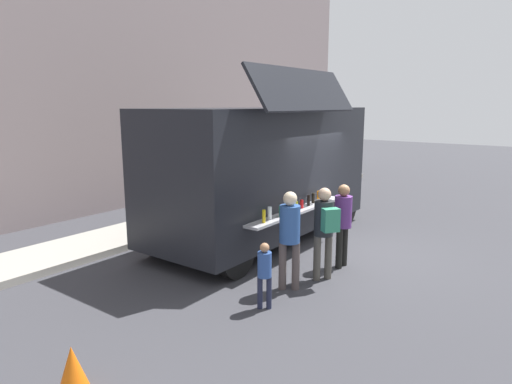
% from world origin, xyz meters
% --- Properties ---
extents(ground_plane, '(60.00, 60.00, 0.00)m').
position_xyz_m(ground_plane, '(0.00, 0.00, 0.00)').
color(ground_plane, '#38383D').
extents(curb_strip, '(28.00, 1.60, 0.15)m').
position_xyz_m(curb_strip, '(-4.45, 4.58, 0.07)').
color(curb_strip, '#9E998E').
rests_on(curb_strip, ground).
extents(food_truck_main, '(6.10, 2.96, 3.87)m').
position_xyz_m(food_truck_main, '(-0.45, 1.96, 1.68)').
color(food_truck_main, black).
rests_on(food_truck_main, ground).
extents(traffic_cone_orange, '(0.36, 0.36, 0.55)m').
position_xyz_m(traffic_cone_orange, '(-6.45, 0.23, 0.28)').
color(traffic_cone_orange, orange).
rests_on(traffic_cone_orange, ground).
extents(trash_bin, '(0.60, 0.60, 0.98)m').
position_xyz_m(trash_bin, '(3.55, 4.28, 0.49)').
color(trash_bin, '#2E6437').
rests_on(trash_bin, ground).
extents(customer_front_ordering, '(0.35, 0.34, 1.65)m').
position_xyz_m(customer_front_ordering, '(-1.08, -0.40, 0.99)').
color(customer_front_ordering, black).
rests_on(customer_front_ordering, ground).
extents(customer_mid_with_backpack, '(0.50, 0.55, 1.71)m').
position_xyz_m(customer_mid_with_backpack, '(-1.90, -0.44, 1.05)').
color(customer_mid_with_backpack, '#4C4841').
rests_on(customer_mid_with_backpack, ground).
extents(customer_rear_waiting, '(0.35, 0.35, 1.73)m').
position_xyz_m(customer_rear_waiting, '(-2.63, -0.16, 1.03)').
color(customer_rear_waiting, '#4F4442').
rests_on(customer_rear_waiting, ground).
extents(child_near_queue, '(0.22, 0.22, 1.07)m').
position_xyz_m(child_near_queue, '(-3.49, -0.26, 0.64)').
color(child_near_queue, '#1E2239').
rests_on(child_near_queue, ground).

